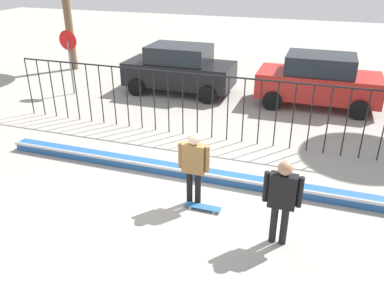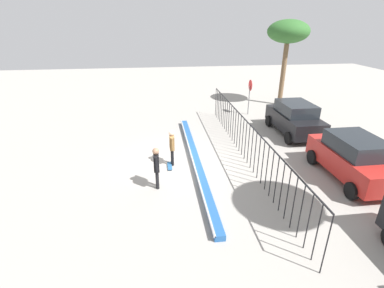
{
  "view_description": "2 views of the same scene",
  "coord_description": "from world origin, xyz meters",
  "px_view_note": "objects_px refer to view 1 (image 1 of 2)",
  "views": [
    {
      "loc": [
        2.46,
        -7.27,
        4.99
      ],
      "look_at": [
        -0.31,
        0.94,
        0.87
      ],
      "focal_mm": 36.82,
      "sensor_mm": 36.0,
      "label": 1
    },
    {
      "loc": [
        12.2,
        -0.88,
        6.34
      ],
      "look_at": [
        -0.25,
        0.73,
        0.83
      ],
      "focal_mm": 26.66,
      "sensor_mm": 36.0,
      "label": 2
    }
  ],
  "objects_px": {
    "parked_car_red": "(318,80)",
    "parked_car_black": "(179,69)",
    "camera_operator": "(282,196)",
    "skateboard": "(203,207)",
    "stop_sign": "(69,54)",
    "skateboarder": "(194,163)"
  },
  "relations": [
    {
      "from": "parked_car_red",
      "to": "parked_car_black",
      "type": "bearing_deg",
      "value": -179.5
    },
    {
      "from": "camera_operator",
      "to": "parked_car_black",
      "type": "xyz_separation_m",
      "value": [
        -5.03,
        8.2,
        -0.09
      ]
    },
    {
      "from": "camera_operator",
      "to": "skateboard",
      "type": "bearing_deg",
      "value": -8.34
    },
    {
      "from": "parked_car_red",
      "to": "stop_sign",
      "type": "relative_size",
      "value": 1.72
    },
    {
      "from": "skateboarder",
      "to": "skateboard",
      "type": "distance_m",
      "value": 1.02
    },
    {
      "from": "parked_car_red",
      "to": "stop_sign",
      "type": "xyz_separation_m",
      "value": [
        -9.31,
        -1.6,
        0.64
      ]
    },
    {
      "from": "skateboarder",
      "to": "stop_sign",
      "type": "xyz_separation_m",
      "value": [
        -7.07,
        5.95,
        0.58
      ]
    },
    {
      "from": "stop_sign",
      "to": "skateboarder",
      "type": "bearing_deg",
      "value": -40.09
    },
    {
      "from": "parked_car_black",
      "to": "parked_car_red",
      "type": "xyz_separation_m",
      "value": [
        5.33,
        0.09,
        0.0
      ]
    },
    {
      "from": "skateboard",
      "to": "stop_sign",
      "type": "distance_m",
      "value": 9.66
    },
    {
      "from": "skateboard",
      "to": "stop_sign",
      "type": "relative_size",
      "value": 0.32
    },
    {
      "from": "camera_operator",
      "to": "stop_sign",
      "type": "height_order",
      "value": "stop_sign"
    },
    {
      "from": "skateboarder",
      "to": "skateboard",
      "type": "height_order",
      "value": "skateboarder"
    },
    {
      "from": "camera_operator",
      "to": "parked_car_red",
      "type": "relative_size",
      "value": 0.41
    },
    {
      "from": "skateboarder",
      "to": "stop_sign",
      "type": "distance_m",
      "value": 9.25
    },
    {
      "from": "skateboard",
      "to": "parked_car_red",
      "type": "relative_size",
      "value": 0.19
    },
    {
      "from": "skateboard",
      "to": "camera_operator",
      "type": "relative_size",
      "value": 0.45
    },
    {
      "from": "skateboarder",
      "to": "stop_sign",
      "type": "relative_size",
      "value": 0.69
    },
    {
      "from": "skateboarder",
      "to": "stop_sign",
      "type": "bearing_deg",
      "value": 120.7
    },
    {
      "from": "camera_operator",
      "to": "parked_car_red",
      "type": "distance_m",
      "value": 8.29
    },
    {
      "from": "skateboarder",
      "to": "camera_operator",
      "type": "distance_m",
      "value": 2.08
    },
    {
      "from": "skateboard",
      "to": "parked_car_black",
      "type": "distance_m",
      "value": 8.36
    }
  ]
}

